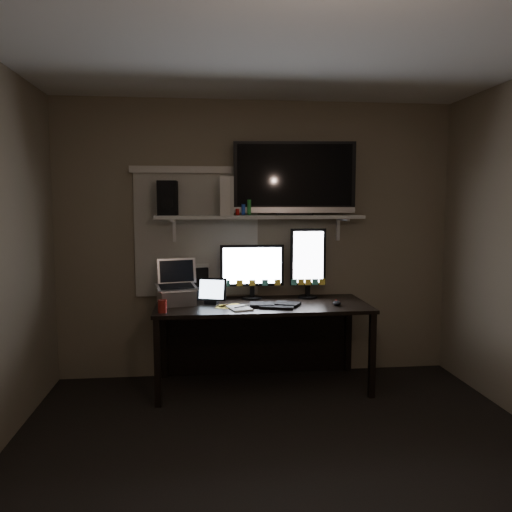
{
  "coord_description": "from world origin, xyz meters",
  "views": [
    {
      "loc": [
        -0.51,
        -2.73,
        1.58
      ],
      "look_at": [
        -0.07,
        1.25,
        1.16
      ],
      "focal_mm": 35.0,
      "sensor_mm": 36.0,
      "label": 1
    }
  ],
  "objects": [
    {
      "name": "floor",
      "position": [
        0.0,
        0.0,
        0.0
      ],
      "size": [
        3.6,
        3.6,
        0.0
      ],
      "primitive_type": "plane",
      "color": "black",
      "rests_on": "ground"
    },
    {
      "name": "cup",
      "position": [
        -0.82,
        1.17,
        0.78
      ],
      "size": [
        0.07,
        0.07,
        0.1
      ],
      "primitive_type": "cylinder",
      "rotation": [
        0.0,
        0.0,
        -0.07
      ],
      "color": "maroon",
      "rests_on": "desk"
    },
    {
      "name": "game_console",
      "position": [
        -0.28,
        1.61,
        1.64
      ],
      "size": [
        0.14,
        0.29,
        0.33
      ],
      "primitive_type": "cube",
      "rotation": [
        0.0,
        0.0,
        -0.23
      ],
      "color": "beige",
      "rests_on": "wall_shelf"
    },
    {
      "name": "file_sorter",
      "position": [
        -0.58,
        1.72,
        0.88
      ],
      "size": [
        0.26,
        0.18,
        0.3
      ],
      "primitive_type": "cube",
      "rotation": [
        0.0,
        0.0,
        0.34
      ],
      "color": "black",
      "rests_on": "desk"
    },
    {
      "name": "wall_shelf",
      "position": [
        0.0,
        1.62,
        1.46
      ],
      "size": [
        1.8,
        0.35,
        0.03
      ],
      "primitive_type": "cube",
      "color": "#B9B9B4",
      "rests_on": "back_wall"
    },
    {
      "name": "ceiling",
      "position": [
        0.0,
        0.0,
        2.5
      ],
      "size": [
        3.6,
        3.6,
        0.0
      ],
      "primitive_type": "plane",
      "rotation": [
        3.14,
        0.0,
        0.0
      ],
      "color": "silver",
      "rests_on": "back_wall"
    },
    {
      "name": "speaker",
      "position": [
        -0.79,
        1.63,
        1.63
      ],
      "size": [
        0.17,
        0.2,
        0.29
      ],
      "primitive_type": "cube",
      "rotation": [
        0.0,
        0.0,
        -0.05
      ],
      "color": "black",
      "rests_on": "wall_shelf"
    },
    {
      "name": "monitor_portrait",
      "position": [
        0.44,
        1.65,
        1.05
      ],
      "size": [
        0.32,
        0.07,
        0.64
      ],
      "primitive_type": "cube",
      "rotation": [
        0.0,
        0.0,
        -0.03
      ],
      "color": "black",
      "rests_on": "desk"
    },
    {
      "name": "laptop",
      "position": [
        -0.72,
        1.47,
        0.92
      ],
      "size": [
        0.39,
        0.34,
        0.37
      ],
      "primitive_type": "cube",
      "rotation": [
        0.0,
        0.0,
        0.24
      ],
      "color": "silver",
      "rests_on": "desk"
    },
    {
      "name": "desk",
      "position": [
        0.0,
        1.55,
        0.55
      ],
      "size": [
        1.8,
        0.75,
        0.73
      ],
      "color": "black",
      "rests_on": "floor"
    },
    {
      "name": "back_wall",
      "position": [
        0.0,
        1.8,
        1.25
      ],
      "size": [
        3.6,
        0.0,
        3.6
      ],
      "primitive_type": "plane",
      "rotation": [
        1.57,
        0.0,
        0.0
      ],
      "color": "#786A56",
      "rests_on": "floor"
    },
    {
      "name": "keyboard",
      "position": [
        0.09,
        1.32,
        0.74
      ],
      "size": [
        0.45,
        0.28,
        0.03
      ],
      "primitive_type": "cube",
      "rotation": [
        0.0,
        0.0,
        -0.3
      ],
      "color": "black",
      "rests_on": "desk"
    },
    {
      "name": "mouse",
      "position": [
        0.62,
        1.3,
        0.75
      ],
      "size": [
        0.08,
        0.12,
        0.04
      ],
      "primitive_type": "ellipsoid",
      "rotation": [
        0.0,
        0.0,
        -0.17
      ],
      "color": "black",
      "rests_on": "desk"
    },
    {
      "name": "tablet",
      "position": [
        -0.43,
        1.47,
        0.84
      ],
      "size": [
        0.28,
        0.18,
        0.22
      ],
      "primitive_type": "cube",
      "rotation": [
        0.0,
        0.0,
        -0.33
      ],
      "color": "black",
      "rests_on": "desk"
    },
    {
      "name": "notepad",
      "position": [
        -0.21,
        1.24,
        0.74
      ],
      "size": [
        0.21,
        0.26,
        0.01
      ],
      "primitive_type": "cube",
      "rotation": [
        0.0,
        0.0,
        0.27
      ],
      "color": "beige",
      "rests_on": "desk"
    },
    {
      "name": "sticky_notes",
      "position": [
        -0.26,
        1.35,
        0.73
      ],
      "size": [
        0.39,
        0.33,
        0.0
      ],
      "primitive_type": null,
      "rotation": [
        0.0,
        0.0,
        0.29
      ],
      "color": "yellow",
      "rests_on": "desk"
    },
    {
      "name": "bottles",
      "position": [
        -0.15,
        1.55,
        1.54
      ],
      "size": [
        0.21,
        0.07,
        0.13
      ],
      "primitive_type": null,
      "rotation": [
        0.0,
        0.0,
        -0.13
      ],
      "color": "#A50F0C",
      "rests_on": "wall_shelf"
    },
    {
      "name": "monitor_landscape",
      "position": [
        -0.06,
        1.66,
        0.98
      ],
      "size": [
        0.57,
        0.06,
        0.5
      ],
      "primitive_type": "cube",
      "rotation": [
        0.0,
        0.0,
        -0.0
      ],
      "color": "black",
      "rests_on": "desk"
    },
    {
      "name": "window_blinds",
      "position": [
        -0.55,
        1.79,
        1.3
      ],
      "size": [
        1.1,
        0.02,
        1.1
      ],
      "primitive_type": "cube",
      "color": "beige",
      "rests_on": "back_wall"
    },
    {
      "name": "tv",
      "position": [
        0.31,
        1.62,
        1.8
      ],
      "size": [
        1.08,
        0.29,
        0.64
      ],
      "primitive_type": "cube",
      "rotation": [
        0.0,
        0.0,
        -0.1
      ],
      "color": "black",
      "rests_on": "wall_shelf"
    }
  ]
}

